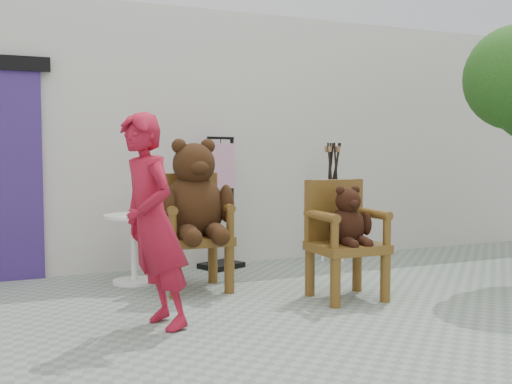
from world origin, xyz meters
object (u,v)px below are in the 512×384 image
at_px(chair_small, 345,229).
at_px(display_stand, 221,218).
at_px(person, 153,223).
at_px(cafe_table, 134,240).
at_px(chair_big, 194,206).
at_px(stool_bucket, 333,209).

height_order(chair_small, display_stand, display_stand).
distance_m(chair_small, person, 1.87).
xyz_separation_m(person, cafe_table, (0.19, 1.67, -0.37)).
xyz_separation_m(chair_big, cafe_table, (-0.48, 0.54, -0.38)).
bearing_deg(stool_bucket, person, -144.43).
distance_m(display_stand, stool_bucket, 1.40).
relative_size(chair_small, person, 0.66).
height_order(chair_small, cafe_table, chair_small).
relative_size(chair_big, stool_bucket, 1.01).
xyz_separation_m(chair_small, stool_bucket, (0.82, 1.62, 0.01)).
height_order(cafe_table, stool_bucket, stool_bucket).
bearing_deg(cafe_table, person, -96.42).
height_order(person, display_stand, person).
bearing_deg(chair_big, person, -120.57).
height_order(chair_big, person, person).
relative_size(chair_big, chair_small, 1.36).
relative_size(chair_small, stool_bucket, 0.74).
relative_size(person, cafe_table, 2.31).
bearing_deg(person, cafe_table, 158.48).
distance_m(chair_big, person, 1.30).
bearing_deg(display_stand, person, -146.00).
relative_size(cafe_table, display_stand, 0.47).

